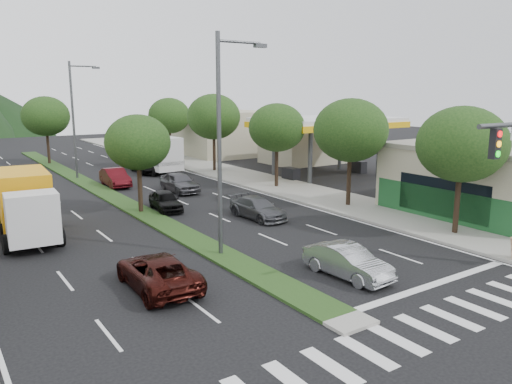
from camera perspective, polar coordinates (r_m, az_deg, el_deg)
ground at (r=17.42m, az=9.65°, el=-14.12°), size 160.00×160.00×0.00m
sidewalk_right at (r=43.84m, az=-0.99°, el=1.66°), size 5.00×90.00×0.15m
median at (r=41.44m, az=-18.00°, el=0.52°), size 1.60×56.00×0.12m
crosswalk at (r=16.19m, az=14.73°, el=-16.39°), size 19.00×2.20×0.01m
storefront_right at (r=34.19m, az=24.94°, el=1.12°), size 9.00×10.00×4.00m
gas_canopy at (r=44.88m, az=8.15°, el=7.66°), size 12.20×8.20×5.25m
bldg_right_far at (r=63.31m, az=-5.08°, el=6.91°), size 10.00×16.00×5.20m
tree_r_a at (r=27.73m, az=22.46°, el=5.06°), size 4.60×4.60×6.63m
tree_r_b at (r=32.81m, az=10.77°, el=6.94°), size 4.80×4.80×6.94m
tree_r_c at (r=38.91m, az=2.40°, el=7.36°), size 4.40×4.40×6.48m
tree_r_d at (r=47.30m, az=-4.87°, el=8.56°), size 5.00×5.00×7.17m
tree_r_e at (r=56.25m, az=-9.89°, el=8.58°), size 4.60×4.60×6.71m
tree_med_near at (r=31.41m, az=-13.35°, el=5.53°), size 4.00×4.00×6.02m
tree_med_far at (r=56.40m, az=-22.91°, el=7.98°), size 4.80×4.80×6.94m
streetlight_near at (r=22.37m, az=-3.78°, el=6.55°), size 2.60×0.25×10.00m
streetlight_mid at (r=45.70m, az=-19.95°, el=8.34°), size 2.60×0.25×10.00m
sedan_silver at (r=20.87m, az=10.41°, el=-7.82°), size 1.66×4.08×1.31m
suv_maroon at (r=19.78m, az=-11.18°, el=-8.94°), size 2.34×4.81×1.32m
car_queue_a at (r=32.40m, az=-10.31°, el=-0.97°), size 1.98×3.89×1.27m
car_queue_b at (r=29.87m, az=0.19°, el=-1.86°), size 1.95×4.36×1.24m
car_queue_c at (r=41.61m, az=-15.81°, el=1.61°), size 1.74×4.44×1.44m
car_queue_d at (r=47.89m, az=-12.20°, el=2.98°), size 2.55×5.08×1.38m
car_queue_e at (r=38.20m, az=-8.75°, el=1.10°), size 1.79×4.36×1.48m
box_truck at (r=28.48m, az=-24.78°, el=-1.55°), size 3.08×7.03×3.39m
motorhome at (r=49.02m, az=-11.96°, el=4.51°), size 3.06×9.00×3.42m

